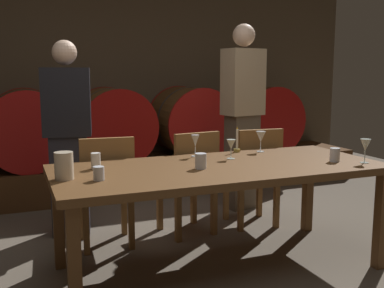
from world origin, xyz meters
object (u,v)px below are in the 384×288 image
guest_left (68,138)px  wine_barrel_right (190,122)px  wine_barrel_center (113,125)px  chair_right (255,172)px  candle_center (237,145)px  cup_far_left (99,173)px  dining_table (220,175)px  wine_glass_center_right (261,137)px  cup_far_right (335,155)px  cup_center_right (201,161)px  wine_barrel_far_right (259,119)px  wine_glass_far_left (195,142)px  chair_left (106,186)px  wine_glass_far_right (365,146)px  wine_barrel_left (26,129)px  chair_center (191,178)px  cup_center_left (96,161)px  guest_right (242,115)px  pitcher (64,166)px  wine_glass_center_left (231,145)px

guest_left → wine_barrel_right: bearing=-131.5°
wine_barrel_center → guest_left: guest_left is taller
chair_right → candle_center: candle_center is taller
guest_left → cup_far_left: guest_left is taller
guest_left → dining_table: bearing=139.1°
wine_glass_center_right → cup_far_right: size_ratio=1.69×
wine_barrel_center → cup_center_right: (0.08, -2.36, 0.01)m
cup_far_left → wine_barrel_right: bearing=57.7°
wine_barrel_far_right → wine_glass_far_left: wine_barrel_far_right is taller
chair_left → wine_glass_far_right: wine_glass_far_right is taller
wine_barrel_left → wine_barrel_center: size_ratio=1.00×
wine_barrel_far_right → chair_center: wine_barrel_far_right is taller
wine_barrel_left → cup_center_left: bearing=-80.5°
guest_left → cup_far_right: (1.68, -1.27, -0.04)m
guest_right → cup_far_right: (-0.01, -1.40, -0.16)m
guest_left → cup_far_right: size_ratio=16.67×
wine_barrel_right → pitcher: bearing=-126.4°
wine_glass_center_left → candle_center: bearing=54.2°
guest_left → cup_center_left: bearing=105.0°
wine_glass_far_left → dining_table: bearing=-85.3°
wine_glass_center_left → cup_far_left: (-1.02, -0.31, -0.06)m
guest_left → candle_center: bearing=161.9°
wine_barrel_far_right → wine_glass_center_left: 2.59m
candle_center → wine_glass_far_left: size_ratio=1.26×
guest_left → cup_center_left: (0.07, -0.89, -0.04)m
dining_table → chair_center: chair_center is taller
wine_barrel_far_right → pitcher: bearing=-138.8°
cup_far_left → guest_left: bearing=91.4°
cup_center_left → chair_left: bearing=71.7°
cup_far_left → wine_barrel_far_right: bearing=44.4°
dining_table → chair_right: size_ratio=2.53×
wine_barrel_left → dining_table: 2.59m
chair_right → wine_glass_center_left: 0.78m
wine_barrel_center → cup_far_right: wine_barrel_center is taller
wine_glass_far_left → cup_center_left: wine_glass_far_left is taller
wine_glass_center_left → pitcher: bearing=-170.0°
wine_barrel_center → wine_barrel_right: 0.94m
guest_right → cup_far_right: bearing=79.5°
wine_glass_far_left → cup_far_right: 1.00m
chair_right → cup_center_right: size_ratio=8.64×
wine_barrel_left → wine_barrel_right: 1.85m
dining_table → wine_glass_far_left: bearing=94.7°
guest_left → pitcher: size_ratio=9.88×
wine_barrel_left → wine_glass_center_right: size_ratio=5.10×
wine_barrel_far_right → cup_center_right: 2.97m
wine_barrel_far_right → wine_glass_center_left: (-1.47, -2.13, 0.06)m
chair_right → guest_right: 0.72m
wine_barrel_center → cup_far_right: 2.70m
wine_barrel_left → wine_barrel_right: same height
chair_center → pitcher: (-1.08, -0.71, 0.32)m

